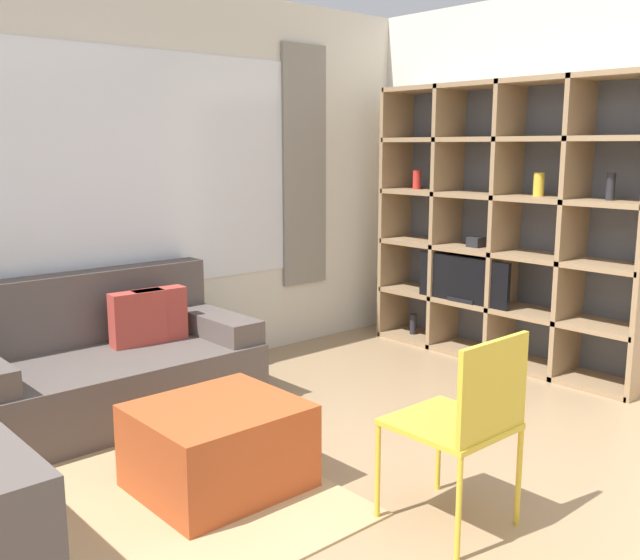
# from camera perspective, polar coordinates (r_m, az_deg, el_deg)

# --- Properties ---
(wall_back) EXTENTS (6.30, 0.11, 2.70)m
(wall_back) POSITION_cam_1_polar(r_m,az_deg,el_deg) (4.97, -15.73, 7.29)
(wall_back) COLOR silver
(wall_back) RESTS_ON ground_plane
(wall_right) EXTENTS (0.07, 4.29, 2.70)m
(wall_right) POSITION_cam_1_polar(r_m,az_deg,el_deg) (5.58, 17.30, 7.47)
(wall_right) COLOR silver
(wall_right) RESTS_ON ground_plane
(area_rug) EXTENTS (2.05, 1.93, 0.01)m
(area_rug) POSITION_cam_1_polar(r_m,az_deg,el_deg) (3.53, -18.70, -17.03)
(area_rug) COLOR tan
(area_rug) RESTS_ON ground_plane
(shelving_unit) EXTENTS (0.40, 2.22, 2.08)m
(shelving_unit) POSITION_cam_1_polar(r_m,az_deg,el_deg) (5.51, 14.70, 4.20)
(shelving_unit) COLOR #515660
(shelving_unit) RESTS_ON ground_plane
(couch_main) EXTENTS (1.75, 0.91, 0.84)m
(couch_main) POSITION_cam_1_polar(r_m,az_deg,el_deg) (4.55, -16.92, -6.70)
(couch_main) COLOR #564C47
(couch_main) RESTS_ON ground_plane
(ottoman) EXTENTS (0.73, 0.66, 0.42)m
(ottoman) POSITION_cam_1_polar(r_m,az_deg,el_deg) (3.51, -8.15, -13.08)
(ottoman) COLOR #B74C23
(ottoman) RESTS_ON ground_plane
(folding_chair) EXTENTS (0.44, 0.46, 0.86)m
(folding_chair) POSITION_cam_1_polar(r_m,az_deg,el_deg) (3.07, 11.67, -10.54)
(folding_chair) COLOR gold
(folding_chair) RESTS_ON ground_plane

